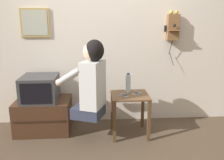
{
  "coord_description": "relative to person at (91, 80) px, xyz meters",
  "views": [
    {
      "loc": [
        -0.12,
        -2.32,
        1.54
      ],
      "look_at": [
        0.08,
        0.63,
        0.79
      ],
      "focal_mm": 38.0,
      "sensor_mm": 36.0,
      "label": 1
    }
  ],
  "objects": [
    {
      "name": "wall_back",
      "position": [
        0.19,
        0.66,
        0.45
      ],
      "size": [
        6.8,
        0.05,
        2.55
      ],
      "color": "beige",
      "rests_on": "ground_plane"
    },
    {
      "name": "side_table",
      "position": [
        0.51,
        0.13,
        -0.37
      ],
      "size": [
        0.5,
        0.47,
        0.58
      ],
      "color": "brown",
      "rests_on": "ground_plane"
    },
    {
      "name": "person",
      "position": [
        0.0,
        0.0,
        0.0
      ],
      "size": [
        0.64,
        0.53,
        0.99
      ],
      "rotation": [
        0.0,
        0.0,
        1.2
      ],
      "color": "#2D3347",
      "rests_on": "ground_plane"
    },
    {
      "name": "tv_stand",
      "position": [
        -0.69,
        0.33,
        -0.59
      ],
      "size": [
        0.74,
        0.55,
        0.46
      ],
      "color": "#422819",
      "rests_on": "ground_plane"
    },
    {
      "name": "television",
      "position": [
        -0.71,
        0.32,
        -0.19
      ],
      "size": [
        0.47,
        0.5,
        0.35
      ],
      "color": "#38383A",
      "rests_on": "tv_stand"
    },
    {
      "name": "wall_phone_antique",
      "position": [
        1.18,
        0.58,
        0.63
      ],
      "size": [
        0.21,
        0.18,
        0.79
      ],
      "color": "brown"
    },
    {
      "name": "framed_picture",
      "position": [
        -0.78,
        0.62,
        0.68
      ],
      "size": [
        0.4,
        0.03,
        0.4
      ],
      "color": "tan"
    },
    {
      "name": "cell_phone_held",
      "position": [
        0.42,
        0.07,
        -0.24
      ],
      "size": [
        0.12,
        0.14,
        0.01
      ],
      "rotation": [
        0.0,
        0.0,
        0.61
      ],
      "color": "silver",
      "rests_on": "side_table"
    },
    {
      "name": "cell_phone_spare",
      "position": [
        0.61,
        0.15,
        -0.24
      ],
      "size": [
        0.13,
        0.13,
        0.01
      ],
      "rotation": [
        0.0,
        0.0,
        -0.82
      ],
      "color": "silver",
      "rests_on": "side_table"
    },
    {
      "name": "water_bottle",
      "position": [
        0.5,
        0.24,
        -0.12
      ],
      "size": [
        0.07,
        0.07,
        0.27
      ],
      "color": "silver",
      "rests_on": "side_table"
    }
  ]
}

